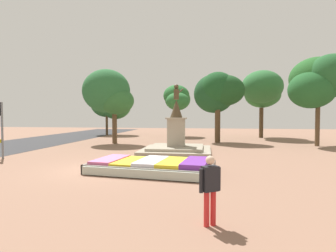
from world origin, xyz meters
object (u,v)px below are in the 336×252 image
statue_monument (176,140)px  traffic_light_mid_block (0,120)px  pedestrian_crossing_plaza (210,186)px  flower_planter (152,166)px

statue_monument → traffic_light_mid_block: statue_monument is taller
pedestrian_crossing_plaza → statue_monument: bearing=99.9°
statue_monument → traffic_light_mid_block: 11.19m
statue_monument → pedestrian_crossing_plaza: size_ratio=2.97×
flower_planter → statue_monument: size_ratio=1.20×
flower_planter → pedestrian_crossing_plaza: pedestrian_crossing_plaza is taller
traffic_light_mid_block → pedestrian_crossing_plaza: size_ratio=2.05×
flower_planter → statue_monument: (0.29, 7.11, 0.55)m
traffic_light_mid_block → statue_monument: bearing=25.0°
statue_monument → traffic_light_mid_block: (-10.05, -4.68, 1.52)m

